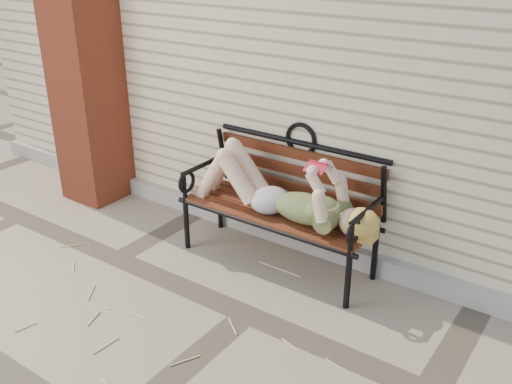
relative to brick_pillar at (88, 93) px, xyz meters
The scene contains 7 objects.
ground 2.62m from the brick_pillar, 18.06° to the right, with size 80.00×80.00×0.00m, color gray.
house_wall 3.26m from the brick_pillar, 44.37° to the left, with size 8.00×4.00×3.00m, color beige.
foundation_strip 2.49m from the brick_pillar, ahead, with size 8.00×0.10×0.15m, color #A7A197.
brick_pillar is the anchor object (origin of this frame).
garden_bench 2.14m from the brick_pillar, ahead, with size 1.61×0.64×1.04m.
reading_woman 2.15m from the brick_pillar, ahead, with size 1.52×0.35×0.48m.
straw_scatter 2.84m from the brick_pillar, 37.61° to the right, with size 2.54×1.70×0.01m.
Camera 1 is at (1.84, -2.53, 2.31)m, focal length 40.00 mm.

